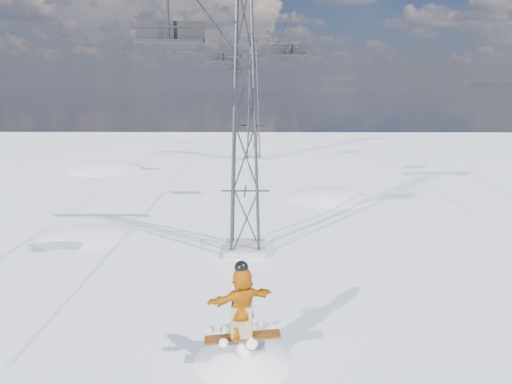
# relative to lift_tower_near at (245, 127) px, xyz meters

# --- Properties ---
(ground) EXTENTS (120.00, 120.00, 0.00)m
(ground) POSITION_rel_lift_tower_near_xyz_m (-0.80, -8.00, -5.47)
(ground) COLOR white
(ground) RESTS_ON ground
(snow_terrain) EXTENTS (39.00, 37.00, 22.00)m
(snow_terrain) POSITION_rel_lift_tower_near_xyz_m (-5.57, 13.24, -15.06)
(snow_terrain) COLOR white
(snow_terrain) RESTS_ON ground
(lift_tower_near) EXTENTS (5.20, 1.80, 11.43)m
(lift_tower_near) POSITION_rel_lift_tower_near_xyz_m (0.00, 0.00, 0.00)
(lift_tower_near) COLOR #999999
(lift_tower_near) RESTS_ON ground
(lift_tower_far) EXTENTS (5.20, 1.80, 11.43)m
(lift_tower_far) POSITION_rel_lift_tower_near_xyz_m (0.00, 25.00, 0.00)
(lift_tower_far) COLOR #999999
(lift_tower_far) RESTS_ON ground
(haul_cables) EXTENTS (4.46, 51.00, 0.06)m
(haul_cables) POSITION_rel_lift_tower_near_xyz_m (0.00, 11.50, 5.38)
(haul_cables) COLOR black
(haul_cables) RESTS_ON ground
(lift_chair_near) EXTENTS (2.17, 0.62, 2.69)m
(lift_chair_near) POSITION_rel_lift_tower_near_xyz_m (-2.20, -3.99, 3.23)
(lift_chair_near) COLOR black
(lift_chair_near) RESTS_ON ground
(lift_chair_mid) EXTENTS (1.93, 0.55, 2.39)m
(lift_chair_mid) POSITION_rel_lift_tower_near_xyz_m (2.20, 6.78, 3.47)
(lift_chair_mid) COLOR black
(lift_chair_mid) RESTS_ON ground
(lift_chair_far) EXTENTS (1.83, 0.52, 2.26)m
(lift_chair_far) POSITION_rel_lift_tower_near_xyz_m (-2.20, 15.68, 3.57)
(lift_chair_far) COLOR black
(lift_chair_far) RESTS_ON ground
(lift_chair_extra) EXTENTS (1.93, 0.55, 2.39)m
(lift_chair_extra) POSITION_rel_lift_tower_near_xyz_m (-2.20, 34.07, 3.47)
(lift_chair_extra) COLOR black
(lift_chair_extra) RESTS_ON ground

